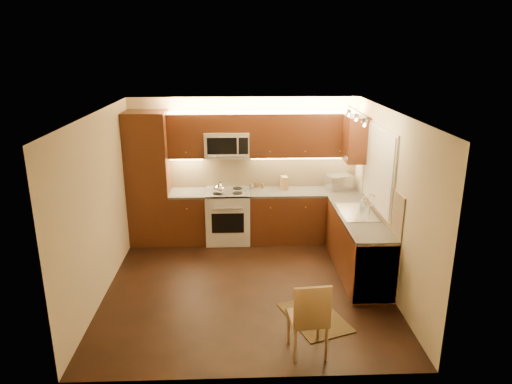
{
  "coord_description": "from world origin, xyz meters",
  "views": [
    {
      "loc": [
        -0.11,
        -6.12,
        3.35
      ],
      "look_at": [
        0.15,
        0.55,
        1.25
      ],
      "focal_mm": 32.94,
      "sensor_mm": 36.0,
      "label": 1
    }
  ],
  "objects_px": {
    "dining_chair": "(308,316)",
    "toaster_oven": "(339,182)",
    "stove": "(228,216)",
    "soap_bottle": "(363,202)",
    "sink": "(358,208)",
    "knife_block": "(284,183)",
    "microwave": "(227,144)",
    "kettle": "(220,188)"
  },
  "relations": [
    {
      "from": "microwave",
      "to": "soap_bottle",
      "type": "xyz_separation_m",
      "value": [
        2.14,
        -1.02,
        -0.73
      ]
    },
    {
      "from": "stove",
      "to": "soap_bottle",
      "type": "xyz_separation_m",
      "value": [
        2.14,
        -0.88,
        0.53
      ]
    },
    {
      "from": "stove",
      "to": "kettle",
      "type": "relative_size",
      "value": 4.31
    },
    {
      "from": "sink",
      "to": "knife_block",
      "type": "height_order",
      "value": "knife_block"
    },
    {
      "from": "kettle",
      "to": "soap_bottle",
      "type": "xyz_separation_m",
      "value": [
        2.28,
        -0.74,
        -0.04
      ]
    },
    {
      "from": "soap_bottle",
      "to": "dining_chair",
      "type": "bearing_deg",
      "value": -95.77
    },
    {
      "from": "knife_block",
      "to": "soap_bottle",
      "type": "distance_m",
      "value": 1.53
    },
    {
      "from": "kettle",
      "to": "toaster_oven",
      "type": "height_order",
      "value": "toaster_oven"
    },
    {
      "from": "microwave",
      "to": "sink",
      "type": "height_order",
      "value": "microwave"
    },
    {
      "from": "sink",
      "to": "soap_bottle",
      "type": "height_order",
      "value": "soap_bottle"
    },
    {
      "from": "stove",
      "to": "soap_bottle",
      "type": "height_order",
      "value": "soap_bottle"
    },
    {
      "from": "knife_block",
      "to": "dining_chair",
      "type": "distance_m",
      "value": 3.44
    },
    {
      "from": "microwave",
      "to": "stove",
      "type": "bearing_deg",
      "value": -90.0
    },
    {
      "from": "dining_chair",
      "to": "toaster_oven",
      "type": "bearing_deg",
      "value": 67.75
    },
    {
      "from": "stove",
      "to": "kettle",
      "type": "distance_m",
      "value": 0.6
    },
    {
      "from": "toaster_oven",
      "to": "dining_chair",
      "type": "bearing_deg",
      "value": -124.14
    },
    {
      "from": "sink",
      "to": "kettle",
      "type": "height_order",
      "value": "kettle"
    },
    {
      "from": "toaster_oven",
      "to": "dining_chair",
      "type": "relative_size",
      "value": 0.47
    },
    {
      "from": "dining_chair",
      "to": "sink",
      "type": "bearing_deg",
      "value": 58.21
    },
    {
      "from": "toaster_oven",
      "to": "stove",
      "type": "bearing_deg",
      "value": 166.15
    },
    {
      "from": "sink",
      "to": "kettle",
      "type": "xyz_separation_m",
      "value": [
        -2.13,
        0.99,
        0.05
      ]
    },
    {
      "from": "knife_block",
      "to": "soap_bottle",
      "type": "relative_size",
      "value": 1.29
    },
    {
      "from": "dining_chair",
      "to": "knife_block",
      "type": "bearing_deg",
      "value": 83.62
    },
    {
      "from": "stove",
      "to": "microwave",
      "type": "bearing_deg",
      "value": 90.0
    },
    {
      "from": "toaster_oven",
      "to": "microwave",
      "type": "bearing_deg",
      "value": 162.21
    },
    {
      "from": "knife_block",
      "to": "toaster_oven",
      "type": "bearing_deg",
      "value": -10.69
    },
    {
      "from": "stove",
      "to": "dining_chair",
      "type": "bearing_deg",
      "value": -73.82
    },
    {
      "from": "stove",
      "to": "knife_block",
      "type": "relative_size",
      "value": 3.93
    },
    {
      "from": "toaster_oven",
      "to": "soap_bottle",
      "type": "relative_size",
      "value": 2.4
    },
    {
      "from": "toaster_oven",
      "to": "knife_block",
      "type": "relative_size",
      "value": 1.86
    },
    {
      "from": "sink",
      "to": "knife_block",
      "type": "bearing_deg",
      "value": 128.4
    },
    {
      "from": "toaster_oven",
      "to": "kettle",
      "type": "bearing_deg",
      "value": 169.69
    },
    {
      "from": "microwave",
      "to": "sink",
      "type": "xyz_separation_m",
      "value": [
        2.0,
        -1.26,
        -0.74
      ]
    },
    {
      "from": "stove",
      "to": "sink",
      "type": "distance_m",
      "value": 2.35
    },
    {
      "from": "sink",
      "to": "dining_chair",
      "type": "distance_m",
      "value": 2.43
    },
    {
      "from": "microwave",
      "to": "knife_block",
      "type": "bearing_deg",
      "value": 0.11
    },
    {
      "from": "sink",
      "to": "stove",
      "type": "bearing_deg",
      "value": 150.64
    },
    {
      "from": "sink",
      "to": "knife_block",
      "type": "xyz_separation_m",
      "value": [
        -1.0,
        1.26,
        0.04
      ]
    },
    {
      "from": "toaster_oven",
      "to": "dining_chair",
      "type": "xyz_separation_m",
      "value": [
        -1.02,
        -3.38,
        -0.57
      ]
    },
    {
      "from": "sink",
      "to": "dining_chair",
      "type": "xyz_separation_m",
      "value": [
        -1.06,
        -2.13,
        -0.51
      ]
    },
    {
      "from": "stove",
      "to": "toaster_oven",
      "type": "height_order",
      "value": "toaster_oven"
    },
    {
      "from": "microwave",
      "to": "soap_bottle",
      "type": "distance_m",
      "value": 2.48
    }
  ]
}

